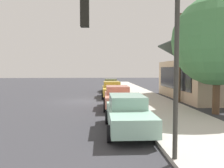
{
  "coord_description": "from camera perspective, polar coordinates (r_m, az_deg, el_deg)",
  "views": [
    {
      "loc": [
        19.77,
        1.4,
        2.76
      ],
      "look_at": [
        -0.42,
        2.52,
        1.49
      ],
      "focal_mm": 35.94,
      "sensor_mm": 36.0,
      "label": 1
    }
  ],
  "objects": [
    {
      "name": "storefront_building",
      "position": [
        23.53,
        23.55,
        1.38
      ],
      "size": [
        11.19,
        7.34,
        5.67
      ],
      "color": "#CCB293",
      "rests_on": "ground"
    },
    {
      "name": "car_coral",
      "position": [
        16.13,
        1.44,
        -3.34
      ],
      "size": [
        4.51,
        2.1,
        1.59
      ],
      "rotation": [
        0.0,
        0.0,
        -0.02
      ],
      "color": "#EA8C75",
      "rests_on": "ground"
    },
    {
      "name": "car_seafoam",
      "position": [
        10.26,
        4.03,
        -7.34
      ],
      "size": [
        4.79,
        2.0,
        1.59
      ],
      "rotation": [
        0.0,
        0.0,
        -0.0
      ],
      "color": "#9ED1BC",
      "rests_on": "ground"
    },
    {
      "name": "car_olive",
      "position": [
        28.9,
        -0.32,
        -0.28
      ],
      "size": [
        4.72,
        2.07,
        1.59
      ],
      "rotation": [
        0.0,
        0.0,
        -0.03
      ],
      "color": "olive",
      "rests_on": "ground"
    },
    {
      "name": "sidewalk_curb",
      "position": [
        20.39,
        8.75,
        -4.01
      ],
      "size": [
        60.0,
        4.2,
        0.16
      ],
      "primitive_type": "cube",
      "color": "beige",
      "rests_on": "ground"
    },
    {
      "name": "car_mustard",
      "position": [
        22.61,
        -0.03,
        -1.35
      ],
      "size": [
        4.84,
        2.07,
        1.59
      ],
      "rotation": [
        0.0,
        0.0,
        -0.0
      ],
      "color": "gold",
      "rests_on": "ground"
    },
    {
      "name": "fire_hydrant_red",
      "position": [
        24.61,
        3.36,
        -1.7
      ],
      "size": [
        0.22,
        0.22,
        0.71
      ],
      "color": "red",
      "rests_on": "sidewalk_curb"
    },
    {
      "name": "shade_tree",
      "position": [
        15.48,
        25.3,
        9.98
      ],
      "size": [
        5.58,
        5.58,
        7.38
      ],
      "color": "brown",
      "rests_on": "ground"
    },
    {
      "name": "traffic_light_main",
      "position": [
        6.47,
        7.08,
        10.06
      ],
      "size": [
        0.37,
        2.79,
        5.2
      ],
      "color": "#383833",
      "rests_on": "ground"
    },
    {
      "name": "ground_plane",
      "position": [
        20.01,
        -7.19,
        -4.37
      ],
      "size": [
        120.0,
        120.0,
        0.0
      ],
      "primitive_type": "plane",
      "color": "#38383D"
    },
    {
      "name": "utility_pole_wooden",
      "position": [
        19.95,
        16.87,
        6.79
      ],
      "size": [
        1.8,
        0.24,
        7.5
      ],
      "color": "brown",
      "rests_on": "ground"
    }
  ]
}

